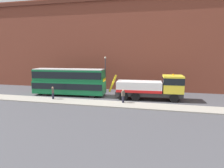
# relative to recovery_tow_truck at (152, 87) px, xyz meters

# --- Properties ---
(ground_plane) EXTENTS (120.00, 120.00, 0.00)m
(ground_plane) POSITION_rel_recovery_tow_truck_xyz_m (-5.93, 0.36, -1.76)
(ground_plane) COLOR #424247
(near_kerb) EXTENTS (60.00, 2.80, 0.15)m
(near_kerb) POSITION_rel_recovery_tow_truck_xyz_m (-5.93, -3.84, -1.68)
(near_kerb) COLOR gray
(near_kerb) RESTS_ON ground_plane
(building_facade) EXTENTS (60.00, 1.50, 16.00)m
(building_facade) POSITION_rel_recovery_tow_truck_xyz_m (-5.93, 6.89, 6.31)
(building_facade) COLOR brown
(building_facade) RESTS_ON ground_plane
(recovery_tow_truck) EXTENTS (10.21, 3.13, 3.67)m
(recovery_tow_truck) POSITION_rel_recovery_tow_truck_xyz_m (0.00, 0.00, 0.00)
(recovery_tow_truck) COLOR #2D2D2D
(recovery_tow_truck) RESTS_ON ground_plane
(double_decker_bus) EXTENTS (11.15, 3.16, 4.06)m
(double_decker_bus) POSITION_rel_recovery_tow_truck_xyz_m (-12.37, -0.03, 0.47)
(double_decker_bus) COLOR #146B38
(double_decker_bus) RESTS_ON ground_plane
(pedestrian_onlooker) EXTENTS (0.40, 0.47, 1.71)m
(pedestrian_onlooker) POSITION_rel_recovery_tow_truck_xyz_m (-13.21, -3.34, -0.77)
(pedestrian_onlooker) COLOR #232333
(pedestrian_onlooker) RESTS_ON near_kerb
(pedestrian_bystander) EXTENTS (0.47, 0.45, 1.71)m
(pedestrian_bystander) POSITION_rel_recovery_tow_truck_xyz_m (-3.48, -3.09, -0.77)
(pedestrian_bystander) COLOR #232333
(pedestrian_bystander) RESTS_ON near_kerb
(street_lamp) EXTENTS (0.36, 0.36, 5.83)m
(street_lamp) POSITION_rel_recovery_tow_truck_xyz_m (-7.94, 4.70, 1.71)
(street_lamp) COLOR #38383D
(street_lamp) RESTS_ON ground_plane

